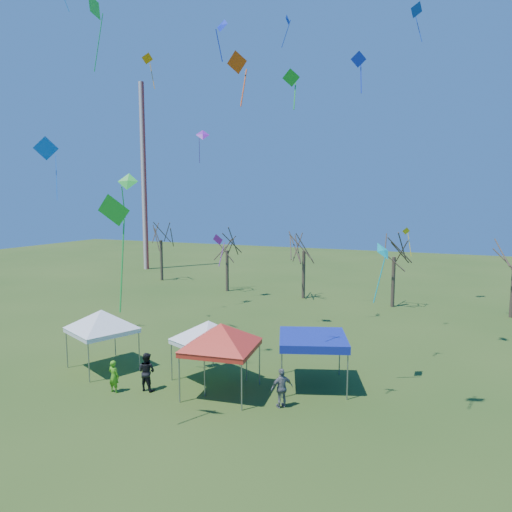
{
  "coord_description": "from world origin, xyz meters",
  "views": [
    {
      "loc": [
        10.51,
        -17.43,
        9.45
      ],
      "look_at": [
        1.77,
        3.0,
        6.73
      ],
      "focal_mm": 32.0,
      "sensor_mm": 36.0,
      "label": 1
    }
  ],
  "objects_px": {
    "radio_mast": "(144,178)",
    "person_dark": "(147,372)",
    "tree_1": "(227,236)",
    "tree_2": "(304,234)",
    "tent_white_mid": "(209,325)",
    "tent_blue": "(313,340)",
    "person_grey": "(282,388)",
    "person_green": "(114,376)",
    "tent_red": "(221,328)",
    "tree_3": "(395,239)",
    "tree_0": "(161,226)",
    "tent_white_west": "(101,314)"
  },
  "relations": [
    {
      "from": "tree_0",
      "to": "tent_white_west",
      "type": "relative_size",
      "value": 2.06
    },
    {
      "from": "radio_mast",
      "to": "person_grey",
      "type": "relative_size",
      "value": 13.6
    },
    {
      "from": "person_green",
      "to": "person_grey",
      "type": "relative_size",
      "value": 0.88
    },
    {
      "from": "tree_3",
      "to": "tent_red",
      "type": "xyz_separation_m",
      "value": [
        -5.55,
        -22.37,
        -2.79
      ]
    },
    {
      "from": "radio_mast",
      "to": "person_dark",
      "type": "distance_m",
      "value": 43.28
    },
    {
      "from": "radio_mast",
      "to": "tree_1",
      "type": "relative_size",
      "value": 3.31
    },
    {
      "from": "tree_2",
      "to": "tent_blue",
      "type": "distance_m",
      "value": 21.52
    },
    {
      "from": "tree_0",
      "to": "tree_1",
      "type": "height_order",
      "value": "tree_0"
    },
    {
      "from": "tree_2",
      "to": "tree_3",
      "type": "bearing_deg",
      "value": -2.27
    },
    {
      "from": "tent_white_west",
      "to": "tent_white_mid",
      "type": "bearing_deg",
      "value": 7.02
    },
    {
      "from": "tree_0",
      "to": "tent_white_mid",
      "type": "bearing_deg",
      "value": -50.82
    },
    {
      "from": "tent_red",
      "to": "person_grey",
      "type": "distance_m",
      "value": 4.05
    },
    {
      "from": "person_green",
      "to": "tent_blue",
      "type": "bearing_deg",
      "value": -150.19
    },
    {
      "from": "person_green",
      "to": "tree_3",
      "type": "bearing_deg",
      "value": -111.16
    },
    {
      "from": "tent_red",
      "to": "person_grey",
      "type": "relative_size",
      "value": 2.5
    },
    {
      "from": "tree_1",
      "to": "tent_white_west",
      "type": "distance_m",
      "value": 23.01
    },
    {
      "from": "tree_1",
      "to": "tent_red",
      "type": "height_order",
      "value": "tree_1"
    },
    {
      "from": "tree_2",
      "to": "person_grey",
      "type": "xyz_separation_m",
      "value": [
        6.12,
        -22.99,
        -5.37
      ]
    },
    {
      "from": "tree_2",
      "to": "tent_white_mid",
      "type": "relative_size",
      "value": 2.09
    },
    {
      "from": "tree_1",
      "to": "person_dark",
      "type": "relative_size",
      "value": 3.92
    },
    {
      "from": "tree_2",
      "to": "tent_red",
      "type": "relative_size",
      "value": 1.78
    },
    {
      "from": "tent_blue",
      "to": "person_grey",
      "type": "bearing_deg",
      "value": -101.51
    },
    {
      "from": "person_dark",
      "to": "tent_white_west",
      "type": "bearing_deg",
      "value": -18.65
    },
    {
      "from": "tree_1",
      "to": "tree_2",
      "type": "xyz_separation_m",
      "value": [
        8.4,
        -0.27,
        0.5
      ]
    },
    {
      "from": "tree_1",
      "to": "person_green",
      "type": "distance_m",
      "value": 26.22
    },
    {
      "from": "tent_white_west",
      "to": "person_grey",
      "type": "xyz_separation_m",
      "value": [
        10.99,
        -0.68,
        -2.22
      ]
    },
    {
      "from": "tree_0",
      "to": "tent_red",
      "type": "height_order",
      "value": "tree_0"
    },
    {
      "from": "tent_red",
      "to": "person_dark",
      "type": "bearing_deg",
      "value": -162.24
    },
    {
      "from": "radio_mast",
      "to": "tree_1",
      "type": "distance_m",
      "value": 20.72
    },
    {
      "from": "tent_white_west",
      "to": "tree_1",
      "type": "bearing_deg",
      "value": 98.87
    },
    {
      "from": "tent_white_mid",
      "to": "tree_1",
      "type": "bearing_deg",
      "value": 114.46
    },
    {
      "from": "radio_mast",
      "to": "tree_2",
      "type": "bearing_deg",
      "value": -20.57
    },
    {
      "from": "tree_1",
      "to": "person_dark",
      "type": "xyz_separation_m",
      "value": [
        7.65,
        -24.12,
        -4.83
      ]
    },
    {
      "from": "tree_0",
      "to": "person_green",
      "type": "xyz_separation_m",
      "value": [
        16.38,
        -27.69,
        -5.67
      ]
    },
    {
      "from": "person_dark",
      "to": "person_green",
      "type": "bearing_deg",
      "value": 33.51
    },
    {
      "from": "tree_2",
      "to": "tent_blue",
      "type": "relative_size",
      "value": 1.92
    },
    {
      "from": "tent_blue",
      "to": "person_grey",
      "type": "xyz_separation_m",
      "value": [
        -0.59,
        -2.92,
        -1.5
      ]
    },
    {
      "from": "person_grey",
      "to": "tent_blue",
      "type": "bearing_deg",
      "value": -146.25
    },
    {
      "from": "person_grey",
      "to": "radio_mast",
      "type": "bearing_deg",
      "value": -90.51
    },
    {
      "from": "radio_mast",
      "to": "tree_0",
      "type": "distance_m",
      "value": 11.45
    },
    {
      "from": "tent_red",
      "to": "tent_blue",
      "type": "xyz_separation_m",
      "value": [
        3.86,
        2.63,
        -0.87
      ]
    },
    {
      "from": "tree_3",
      "to": "person_green",
      "type": "xyz_separation_m",
      "value": [
        -10.5,
        -24.35,
        -5.27
      ]
    },
    {
      "from": "tree_1",
      "to": "tree_3",
      "type": "height_order",
      "value": "tree_3"
    },
    {
      "from": "tree_2",
      "to": "tree_3",
      "type": "xyz_separation_m",
      "value": [
        8.4,
        -0.33,
        -0.21
      ]
    },
    {
      "from": "tree_3",
      "to": "tent_white_west",
      "type": "bearing_deg",
      "value": -121.13
    },
    {
      "from": "tree_2",
      "to": "tent_white_mid",
      "type": "distance_m",
      "value": 21.83
    },
    {
      "from": "tree_0",
      "to": "tree_1",
      "type": "relative_size",
      "value": 1.12
    },
    {
      "from": "tree_3",
      "to": "tent_white_mid",
      "type": "bearing_deg",
      "value": -108.0
    },
    {
      "from": "radio_mast",
      "to": "tree_3",
      "type": "xyz_separation_m",
      "value": [
        34.03,
        -9.96,
        -6.42
      ]
    },
    {
      "from": "tent_blue",
      "to": "person_green",
      "type": "relative_size",
      "value": 2.63
    }
  ]
}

